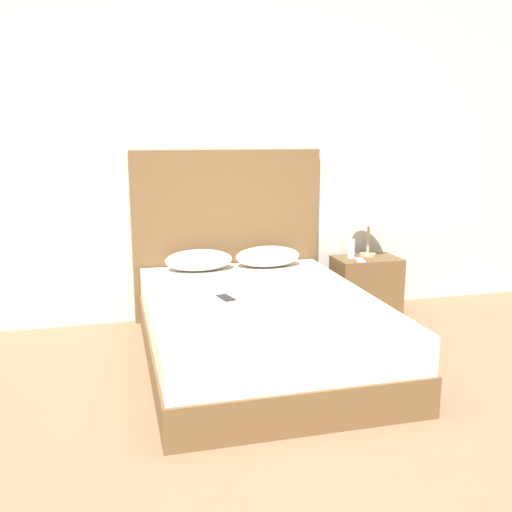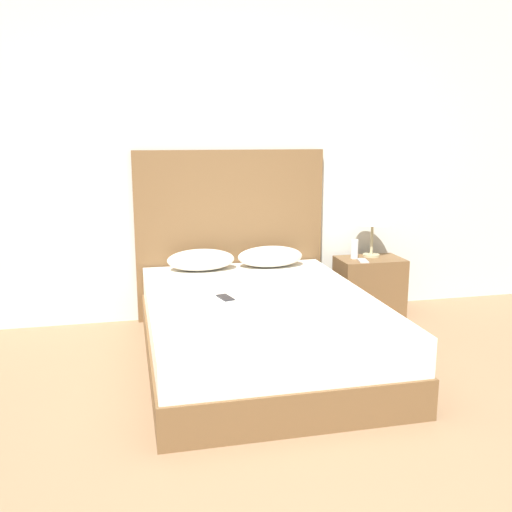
# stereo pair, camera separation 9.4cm
# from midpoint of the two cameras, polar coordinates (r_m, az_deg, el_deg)

# --- Properties ---
(ground_plane) EXTENTS (16.00, 16.00, 0.00)m
(ground_plane) POSITION_cam_midpoint_polar(r_m,az_deg,el_deg) (2.75, 6.47, -21.54)
(ground_plane) COLOR #8C6B4C
(wall_back) EXTENTS (10.00, 0.06, 2.70)m
(wall_back) POSITION_cam_midpoint_polar(r_m,az_deg,el_deg) (4.74, -4.16, 10.04)
(wall_back) COLOR silver
(wall_back) RESTS_ON ground_plane
(bed) EXTENTS (1.49, 2.03, 0.46)m
(bed) POSITION_cam_midpoint_polar(r_m,az_deg,el_deg) (3.87, -0.33, -7.35)
(bed) COLOR brown
(bed) RESTS_ON ground_plane
(headboard) EXTENTS (1.56, 0.05, 1.39)m
(headboard) POSITION_cam_midpoint_polar(r_m,az_deg,el_deg) (4.74, -3.39, 2.10)
(headboard) COLOR brown
(headboard) RESTS_ON ground_plane
(pillow_left) EXTENTS (0.53, 0.30, 0.17)m
(pillow_left) POSITION_cam_midpoint_polar(r_m,az_deg,el_deg) (4.50, -6.34, -0.41)
(pillow_left) COLOR silver
(pillow_left) RESTS_ON bed
(pillow_right) EXTENTS (0.53, 0.30, 0.17)m
(pillow_right) POSITION_cam_midpoint_polar(r_m,az_deg,el_deg) (4.61, 0.60, -0.04)
(pillow_right) COLOR silver
(pillow_right) RESTS_ON bed
(phone_on_bed) EXTENTS (0.11, 0.16, 0.01)m
(phone_on_bed) POSITION_cam_midpoint_polar(r_m,az_deg,el_deg) (3.74, -3.76, -4.19)
(phone_on_bed) COLOR #232328
(phone_on_bed) RESTS_ON bed
(nightstand) EXTENTS (0.54, 0.36, 0.50)m
(nightstand) POSITION_cam_midpoint_polar(r_m,az_deg,el_deg) (4.95, 10.39, -2.97)
(nightstand) COLOR brown
(nightstand) RESTS_ON ground_plane
(table_lamp) EXTENTS (0.31, 0.31, 0.46)m
(table_lamp) POSITION_cam_midpoint_polar(r_m,az_deg,el_deg) (4.91, 10.72, 4.14)
(table_lamp) COLOR tan
(table_lamp) RESTS_ON nightstand
(phone_on_nightstand) EXTENTS (0.10, 0.16, 0.01)m
(phone_on_nightstand) POSITION_cam_midpoint_polar(r_m,az_deg,el_deg) (4.77, 9.79, -0.40)
(phone_on_nightstand) COLOR #B7B7BC
(phone_on_nightstand) RESTS_ON nightstand
(toiletry_bottle) EXTENTS (0.06, 0.06, 0.16)m
(toiletry_bottle) POSITION_cam_midpoint_polar(r_m,az_deg,el_deg) (4.84, 8.96, 0.73)
(toiletry_bottle) COLOR silver
(toiletry_bottle) RESTS_ON nightstand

